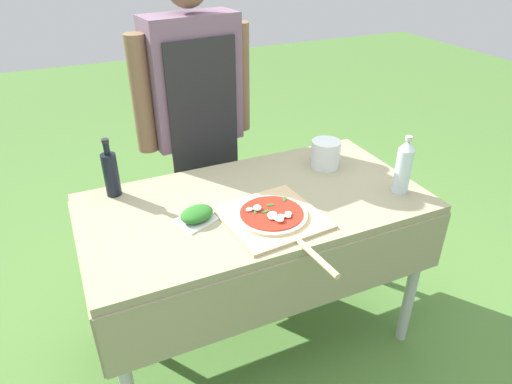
% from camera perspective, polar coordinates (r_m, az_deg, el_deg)
% --- Properties ---
extents(ground_plane, '(12.00, 12.00, 0.00)m').
position_cam_1_polar(ground_plane, '(2.49, -0.04, -17.31)').
color(ground_plane, '#517F38').
extents(prep_table, '(1.49, 0.79, 0.82)m').
position_cam_1_polar(prep_table, '(2.03, -0.05, -3.52)').
color(prep_table, gray).
rests_on(prep_table, ground).
extents(person_cook, '(0.64, 0.26, 1.71)m').
position_cam_1_polar(person_cook, '(2.42, -7.56, 9.87)').
color(person_cook, '#70604C').
rests_on(person_cook, ground).
extents(pizza_on_peel, '(0.41, 0.63, 0.05)m').
position_cam_1_polar(pizza_on_peel, '(1.84, 2.29, -3.13)').
color(pizza_on_peel, '#D1B27F').
rests_on(pizza_on_peel, prep_table).
extents(oil_bottle, '(0.06, 0.06, 0.26)m').
position_cam_1_polar(oil_bottle, '(2.06, -17.68, 2.25)').
color(oil_bottle, black).
rests_on(oil_bottle, prep_table).
extents(water_bottle, '(0.07, 0.07, 0.27)m').
position_cam_1_polar(water_bottle, '(2.07, 17.99, 3.06)').
color(water_bottle, silver).
rests_on(water_bottle, prep_table).
extents(herb_container, '(0.21, 0.19, 0.05)m').
position_cam_1_polar(herb_container, '(1.84, -7.40, -2.82)').
color(herb_container, silver).
rests_on(herb_container, prep_table).
extents(mixing_tub, '(0.14, 0.14, 0.13)m').
position_cam_1_polar(mixing_tub, '(2.25, 8.69, 4.73)').
color(mixing_tub, silver).
rests_on(mixing_tub, prep_table).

